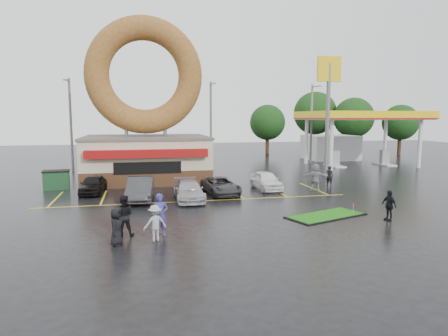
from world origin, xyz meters
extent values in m
plane|color=black|center=(0.00, 0.00, 0.00)|extent=(120.00, 120.00, 0.00)
cube|color=#472B19|center=(-3.00, 13.00, 0.60)|extent=(10.00, 8.00, 1.20)
cube|color=beige|center=(-3.00, 13.00, 2.35)|extent=(10.00, 8.00, 2.30)
cube|color=#59544C|center=(-3.00, 13.00, 3.60)|extent=(10.20, 8.20, 0.20)
cube|color=maroon|center=(-3.00, 8.70, 2.60)|extent=(9.00, 0.60, 0.60)
cylinder|color=slate|center=(-4.60, 13.00, 4.30)|extent=(0.30, 0.30, 1.20)
cylinder|color=slate|center=(-1.40, 13.00, 4.30)|extent=(0.30, 0.30, 1.20)
torus|color=brown|center=(-3.00, 13.00, 8.70)|extent=(9.60, 2.00, 9.60)
cylinder|color=silver|center=(15.00, 15.00, 2.50)|extent=(0.40, 0.40, 5.00)
cylinder|color=silver|center=(25.00, 15.00, 2.50)|extent=(0.40, 0.40, 5.00)
cylinder|color=silver|center=(15.00, 21.00, 2.50)|extent=(0.40, 0.40, 5.00)
cylinder|color=silver|center=(25.00, 21.00, 2.50)|extent=(0.40, 0.40, 5.00)
cube|color=silver|center=(20.00, 18.00, 5.25)|extent=(12.00, 8.00, 0.50)
cube|color=yellow|center=(20.00, 18.00, 5.55)|extent=(12.30, 8.30, 0.70)
cube|color=#99999E|center=(17.00, 18.00, 0.90)|extent=(0.90, 0.60, 1.60)
cube|color=#99999E|center=(23.00, 18.00, 0.90)|extent=(0.90, 0.60, 1.60)
cube|color=silver|center=(20.00, 25.00, 1.50)|extent=(6.00, 5.00, 3.00)
cylinder|color=slate|center=(13.00, 12.00, 5.00)|extent=(0.36, 0.36, 10.00)
cube|color=yellow|center=(13.00, 12.00, 9.50)|extent=(2.20, 0.30, 2.20)
cylinder|color=slate|center=(-10.00, 20.00, 4.50)|extent=(0.24, 0.24, 9.00)
cylinder|color=slate|center=(-10.00, 19.00, 8.70)|extent=(0.12, 2.00, 0.12)
cube|color=slate|center=(-10.00, 18.00, 8.65)|extent=(0.40, 0.18, 0.12)
cylinder|color=slate|center=(4.00, 21.00, 4.50)|extent=(0.24, 0.24, 9.00)
cylinder|color=slate|center=(4.00, 20.00, 8.70)|extent=(0.12, 2.00, 0.12)
cube|color=slate|center=(4.00, 19.00, 8.65)|extent=(0.40, 0.18, 0.12)
cylinder|color=slate|center=(16.00, 22.00, 4.50)|extent=(0.24, 0.24, 9.00)
cylinder|color=slate|center=(16.00, 21.00, 8.70)|extent=(0.12, 2.00, 0.12)
cube|color=slate|center=(16.00, 20.00, 8.65)|extent=(0.40, 0.18, 0.12)
cylinder|color=#332114|center=(26.00, 30.00, 1.44)|extent=(0.50, 0.50, 2.88)
sphere|color=black|center=(26.00, 30.00, 5.20)|extent=(5.60, 5.60, 5.60)
cylinder|color=#332114|center=(32.00, 28.00, 1.26)|extent=(0.50, 0.50, 2.52)
sphere|color=black|center=(32.00, 28.00, 4.55)|extent=(4.90, 4.90, 4.90)
cylinder|color=#332114|center=(22.00, 34.00, 1.62)|extent=(0.50, 0.50, 3.24)
sphere|color=black|center=(22.00, 34.00, 5.85)|extent=(6.30, 6.30, 6.30)
cylinder|color=#332114|center=(14.00, 32.00, 1.26)|extent=(0.50, 0.50, 2.52)
sphere|color=black|center=(14.00, 32.00, 4.55)|extent=(4.90, 4.90, 4.90)
imported|color=black|center=(-6.80, 7.46, 0.64)|extent=(1.84, 3.87, 1.28)
imported|color=#303133|center=(-3.59, 4.38, 0.73)|extent=(1.94, 4.58, 1.47)
imported|color=#AEAEB3|center=(-0.58, 3.80, 0.63)|extent=(1.78, 4.35, 1.26)
imported|color=#323235|center=(1.83, 5.32, 0.59)|extent=(2.41, 4.44, 1.18)
imported|color=white|center=(5.46, 6.39, 0.67)|extent=(1.68, 3.97, 1.34)
imported|color=navy|center=(-2.77, -3.62, 0.96)|extent=(0.70, 0.47, 1.91)
imported|color=black|center=(-4.38, -3.30, 0.92)|extent=(0.94, 0.75, 1.85)
imported|color=#979699|center=(-3.04, -4.33, 0.78)|extent=(1.14, 0.84, 1.57)
imported|color=black|center=(-4.64, -4.63, 0.79)|extent=(0.68, 0.87, 1.58)
imported|color=black|center=(8.88, -3.36, 0.79)|extent=(0.55, 0.98, 1.58)
imported|color=gray|center=(8.88, 5.37, 0.98)|extent=(1.90, 1.21, 1.96)
imported|color=black|center=(10.73, 6.83, 0.78)|extent=(0.66, 0.66, 1.55)
cube|color=#194322|center=(-9.65, 9.90, 0.65)|extent=(1.93, 1.40, 1.30)
cube|color=black|center=(6.13, -1.89, 0.03)|extent=(4.79, 3.29, 0.05)
cube|color=#1C6B11|center=(6.13, -1.89, 0.06)|extent=(4.53, 3.04, 0.03)
cylinder|color=silver|center=(7.93, -1.56, 0.30)|extent=(0.02, 0.02, 0.50)
cube|color=red|center=(8.00, -1.56, 0.50)|extent=(0.14, 0.01, 0.10)
camera|label=1|loc=(-3.65, -21.22, 5.30)|focal=32.00mm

